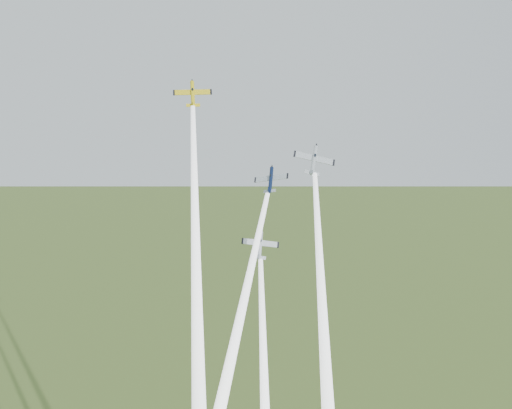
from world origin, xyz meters
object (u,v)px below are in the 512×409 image
(plane_yellow, at_px, (193,94))
(plane_silver_low, at_px, (260,245))
(plane_navy, at_px, (271,180))
(plane_silver_right, at_px, (314,160))

(plane_yellow, xyz_separation_m, plane_silver_low, (14.16, -8.93, -30.11))
(plane_silver_low, bearing_deg, plane_yellow, 144.40)
(plane_navy, bearing_deg, plane_silver_right, 41.31)
(plane_yellow, bearing_deg, plane_navy, -27.34)
(plane_silver_low, bearing_deg, plane_navy, 51.27)
(plane_navy, bearing_deg, plane_yellow, 179.48)
(plane_yellow, distance_m, plane_navy, 24.47)
(plane_yellow, distance_m, plane_silver_low, 34.45)
(plane_yellow, bearing_deg, plane_silver_low, -39.34)
(plane_yellow, relative_size, plane_silver_low, 1.07)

